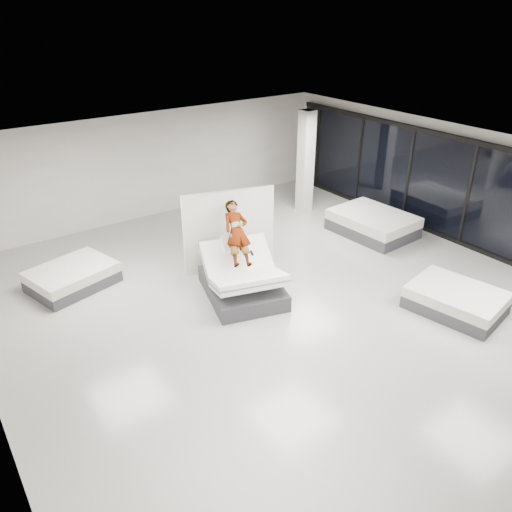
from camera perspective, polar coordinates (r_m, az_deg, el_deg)
name	(u,v)px	position (r m, az deg, el deg)	size (l,w,h in m)	color
room	(300,246)	(10.31, 5.03, 1.18)	(14.00, 14.04, 3.20)	#ABA8A2
hero_bed	(242,280)	(11.43, -1.58, -2.72)	(2.10, 2.46, 1.27)	#36363B
person	(237,241)	(11.30, -2.13, 1.77)	(0.59, 0.39, 1.63)	slate
remote	(252,253)	(11.14, -0.49, 0.34)	(0.05, 0.14, 0.03)	black
divider_panel	(229,231)	(12.32, -3.08, 2.89)	(2.30, 0.10, 2.09)	white
flat_bed_right_far	(373,224)	(14.96, 13.19, 3.63)	(1.81, 2.34, 0.62)	#36363B
flat_bed_right_near	(456,300)	(11.79, 21.88, -4.72)	(1.75, 2.13, 0.52)	#36363B
flat_bed_left_far	(72,277)	(12.63, -20.25, -2.26)	(2.14, 1.81, 0.51)	#36363B
column	(306,162)	(15.95, 5.68, 10.63)	(0.40, 0.40, 3.20)	silver
storefront_glazing	(468,195)	(14.64, 23.11, 6.43)	(0.12, 13.40, 2.92)	#212638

